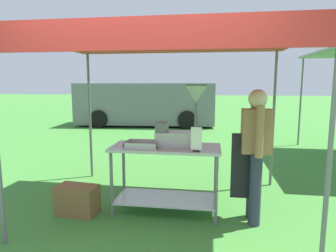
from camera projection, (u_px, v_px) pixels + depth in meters
ground_plane at (188, 140)px, 8.73m from camera, size 70.00×70.00×0.00m
stall_canopy at (167, 44)px, 3.59m from camera, size 3.33×2.48×2.23m
donut_cart at (166, 166)px, 3.71m from camera, size 1.38×0.61×0.89m
donut_tray at (143, 145)px, 3.63m from camera, size 0.42×0.29×0.07m
donut_fryer at (183, 123)px, 3.66m from camera, size 0.64×0.28×0.78m
menu_sign at (196, 141)px, 3.38m from camera, size 0.13×0.05×0.29m
vendor at (255, 149)px, 3.45m from camera, size 0.45×0.53×1.61m
supply_crate at (77, 200)px, 3.73m from camera, size 0.55×0.34×0.38m
van_grey at (146, 103)px, 11.80m from camera, size 5.54×2.37×1.69m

